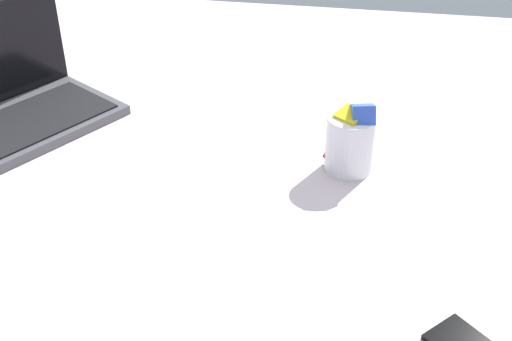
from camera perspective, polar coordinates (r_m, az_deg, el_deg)
bed_mattress at (r=130.23cm, az=-2.83°, el=-3.18°), size 180.00×140.00×18.00cm
laptop at (r=146.96cm, az=-19.43°, el=5.56°), size 40.16×36.86×23.00cm
snack_cup at (r=123.02cm, az=8.06°, el=2.52°), size 9.00×9.29×14.20cm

